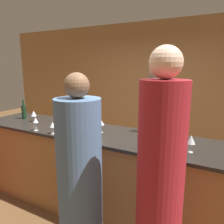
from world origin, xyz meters
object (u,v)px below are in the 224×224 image
wine_bottle_1 (24,112)px  guest_2 (159,201)px  bartender (154,135)px  wine_bottle_0 (143,123)px  guest_1 (80,187)px

wine_bottle_1 → guest_2: bearing=-20.0°
bartender → wine_bottle_1: 2.03m
guest_2 → wine_bottle_0: size_ratio=6.98×
guest_1 → wine_bottle_0: bearing=80.9°
bartender → wine_bottle_1: bartender is taller
guest_1 → wine_bottle_0: 1.15m
guest_2 → wine_bottle_0: guest_2 is taller
guest_1 → wine_bottle_1: (-1.70, 0.86, 0.35)m
bartender → wine_bottle_0: bartender is taller
guest_2 → guest_1: bearing=179.0°
bartender → guest_2: 1.78m
wine_bottle_0 → bartender: bearing=94.2°
wine_bottle_0 → guest_1: bearing=-99.1°
bartender → guest_2: guest_2 is taller
bartender → wine_bottle_0: bearing=94.2°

